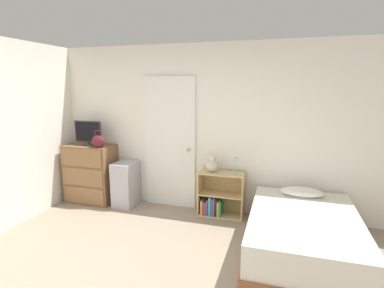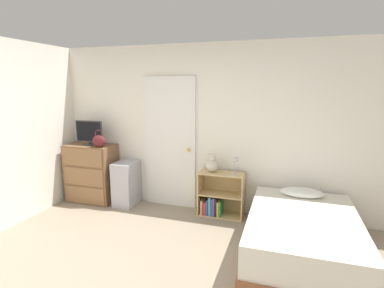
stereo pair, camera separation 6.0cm
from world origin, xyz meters
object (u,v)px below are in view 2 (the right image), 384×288
object	(u,v)px
handbag	(99,141)
dresser	(92,173)
bookshelf	(218,198)
teddy_bear	(212,164)
bed	(302,234)
desk_lamp	(235,162)
tv	(89,132)
storage_bin	(126,183)

from	to	relation	value
handbag	dresser	bearing A→B (deg)	155.73
bookshelf	teddy_bear	distance (m)	0.54
bookshelf	teddy_bear	world-z (taller)	teddy_bear
bookshelf	bed	size ratio (longest dim) A/B	0.37
desk_lamp	bookshelf	bearing A→B (deg)	170.45
dresser	bookshelf	world-z (taller)	dresser
bookshelf	teddy_bear	xyz separation A→B (m)	(-0.10, -0.00, 0.53)
tv	teddy_bear	bearing A→B (deg)	1.95
bed	teddy_bear	bearing A→B (deg)	149.56
desk_lamp	bed	world-z (taller)	desk_lamp
dresser	bookshelf	bearing A→B (deg)	1.89
bookshelf	bed	distance (m)	1.39
teddy_bear	bookshelf	bearing A→B (deg)	0.47
dresser	bed	size ratio (longest dim) A/B	0.53
tv	storage_bin	bearing A→B (deg)	1.23
storage_bin	bookshelf	distance (m)	1.53
handbag	bookshelf	bearing A→B (deg)	5.78
bookshelf	desk_lamp	xyz separation A→B (m)	(0.25, -0.04, 0.60)
tv	desk_lamp	size ratio (longest dim) A/B	1.84
teddy_bear	dresser	bearing A→B (deg)	-178.04
dresser	tv	distance (m)	0.69
tv	handbag	world-z (taller)	tv
teddy_bear	bed	bearing A→B (deg)	-30.44
tv	storage_bin	xyz separation A→B (m)	(0.65, 0.01, -0.82)
tv	bookshelf	bearing A→B (deg)	1.88
handbag	bookshelf	xyz separation A→B (m)	(1.90, 0.19, -0.81)
tv	bed	distance (m)	3.53
bed	handbag	bearing A→B (deg)	169.79
dresser	teddy_bear	size ratio (longest dim) A/B	3.45
teddy_bear	storage_bin	bearing A→B (deg)	-177.73
handbag	storage_bin	distance (m)	0.82
storage_bin	desk_lamp	xyz separation A→B (m)	(1.77, 0.02, 0.50)
dresser	bed	bearing A→B (deg)	-11.41
tv	bookshelf	world-z (taller)	tv
bookshelf	teddy_bear	size ratio (longest dim) A/B	2.39
tv	teddy_bear	size ratio (longest dim) A/B	1.75
dresser	teddy_bear	bearing A→B (deg)	1.96
storage_bin	desk_lamp	bearing A→B (deg)	0.50
handbag	tv	bearing A→B (deg)	155.79
handbag	desk_lamp	distance (m)	2.17
tv	bookshelf	xyz separation A→B (m)	(2.17, 0.07, -0.92)
dresser	storage_bin	bearing A→B (deg)	1.27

